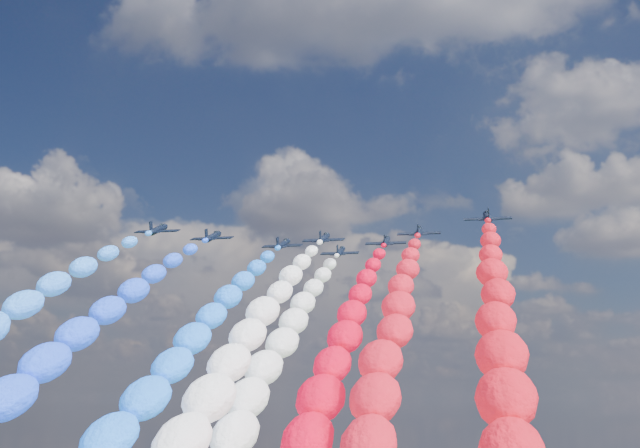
# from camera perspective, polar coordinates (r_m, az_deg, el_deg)

# --- Properties ---
(jet_0) EXTENTS (9.35, 12.35, 6.44)m
(jet_0) POSITION_cam_1_polar(r_m,az_deg,el_deg) (166.72, -11.21, -0.38)
(jet_0) COLOR black
(jet_1) EXTENTS (8.87, 12.00, 6.44)m
(jet_1) POSITION_cam_1_polar(r_m,az_deg,el_deg) (172.20, -7.49, -0.88)
(jet_1) COLOR black
(trail_1) EXTENTS (6.94, 117.80, 61.49)m
(trail_1) POSITION_cam_1_polar(r_m,az_deg,el_deg) (113.78, -17.62, -9.43)
(trail_1) COLOR #214EFF
(jet_2) EXTENTS (9.17, 12.22, 6.44)m
(jet_2) POSITION_cam_1_polar(r_m,az_deg,el_deg) (179.29, -2.60, -1.41)
(jet_2) COLOR black
(trail_2) EXTENTS (6.94, 117.80, 61.49)m
(trail_2) POSITION_cam_1_polar(r_m,az_deg,el_deg) (118.75, -9.67, -9.91)
(trail_2) COLOR #1E70FF
(jet_3) EXTENTS (8.88, 12.01, 6.44)m
(jet_3) POSITION_cam_1_polar(r_m,az_deg,el_deg) (172.55, 0.28, -1.00)
(jet_3) COLOR black
(trail_3) EXTENTS (6.94, 117.80, 61.49)m
(trail_3) POSITION_cam_1_polar(r_m,az_deg,el_deg) (110.96, -5.62, -9.88)
(trail_3) COLOR white
(jet_4) EXTENTS (9.00, 12.10, 6.44)m
(jet_4) POSITION_cam_1_polar(r_m,az_deg,el_deg) (188.32, 1.42, -1.94)
(jet_4) COLOR black
(trail_4) EXTENTS (6.94, 117.80, 61.49)m
(trail_4) POSITION_cam_1_polar(r_m,az_deg,el_deg) (126.60, -3.16, -10.18)
(trail_4) COLOR white
(jet_5) EXTENTS (9.17, 12.22, 6.44)m
(jet_5) POSITION_cam_1_polar(r_m,az_deg,el_deg) (176.60, 4.63, -1.22)
(jet_5) COLOR black
(trail_5) EXTENTS (6.94, 117.80, 61.49)m
(trail_5) POSITION_cam_1_polar(r_m,az_deg,el_deg) (114.01, 1.38, -9.99)
(trail_5) COLOR red
(jet_6) EXTENTS (8.94, 12.06, 6.44)m
(jet_6) POSITION_cam_1_polar(r_m,az_deg,el_deg) (166.90, 6.92, -0.54)
(jet_6) COLOR black
(trail_6) EXTENTS (6.94, 117.80, 61.49)m
(trail_6) POSITION_cam_1_polar(r_m,az_deg,el_deg) (103.80, 4.81, -9.75)
(trail_6) COLOR red
(jet_7) EXTENTS (9.21, 12.25, 6.44)m
(jet_7) POSITION_cam_1_polar(r_m,az_deg,el_deg) (155.33, 11.58, 0.49)
(jet_7) COLOR black
(trail_7) EXTENTS (6.94, 117.80, 61.49)m
(trail_7) POSITION_cam_1_polar(r_m,az_deg,el_deg) (91.77, 12.53, -9.21)
(trail_7) COLOR red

